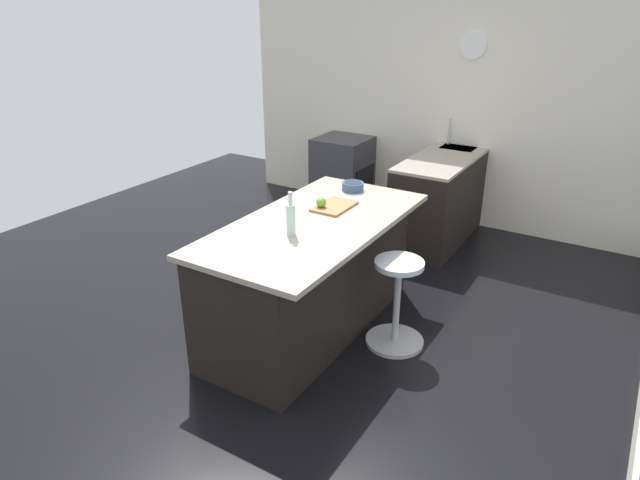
% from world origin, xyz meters
% --- Properties ---
extents(ground_plane, '(7.77, 7.77, 0.00)m').
position_xyz_m(ground_plane, '(0.00, 0.00, 0.00)').
color(ground_plane, black).
extents(interior_partition_left, '(0.15, 4.87, 2.84)m').
position_xyz_m(interior_partition_left, '(-2.99, 0.00, 1.42)').
color(interior_partition_left, silver).
rests_on(interior_partition_left, ground_plane).
extents(sink_cabinet, '(1.99, 0.60, 1.18)m').
position_xyz_m(sink_cabinet, '(-2.64, 0.29, 0.46)').
color(sink_cabinet, black).
rests_on(sink_cabinet, ground_plane).
extents(oven_range, '(0.60, 0.61, 0.87)m').
position_xyz_m(oven_range, '(-2.64, -1.05, 0.43)').
color(oven_range, '#38383D').
rests_on(oven_range, ground_plane).
extents(kitchen_island, '(1.96, 0.99, 0.92)m').
position_xyz_m(kitchen_island, '(-0.12, 0.07, 0.46)').
color(kitchen_island, black).
rests_on(kitchen_island, ground_plane).
extents(stool_by_window, '(0.44, 0.44, 0.69)m').
position_xyz_m(stool_by_window, '(-0.27, 0.74, 0.33)').
color(stool_by_window, '#B7B7BC').
rests_on(stool_by_window, ground_plane).
extents(cutting_board, '(0.36, 0.24, 0.02)m').
position_xyz_m(cutting_board, '(-0.44, 0.10, 0.93)').
color(cutting_board, olive).
rests_on(cutting_board, kitchen_island).
extents(apple_green, '(0.08, 0.08, 0.08)m').
position_xyz_m(apple_green, '(-0.35, 0.03, 0.98)').
color(apple_green, '#609E2D').
rests_on(apple_green, cutting_board).
extents(water_bottle, '(0.06, 0.06, 0.31)m').
position_xyz_m(water_bottle, '(0.18, 0.11, 1.04)').
color(water_bottle, silver).
rests_on(water_bottle, kitchen_island).
extents(fruit_bowl, '(0.18, 0.18, 0.07)m').
position_xyz_m(fruit_bowl, '(-0.88, 0.02, 0.96)').
color(fruit_bowl, '#334C6B').
rests_on(fruit_bowl, kitchen_island).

